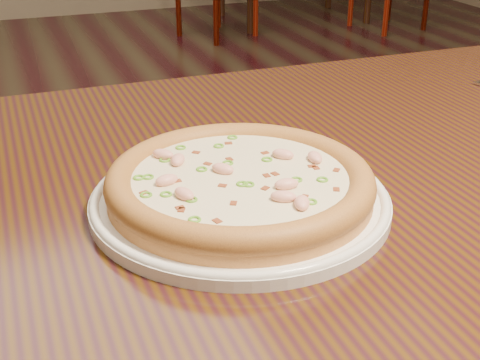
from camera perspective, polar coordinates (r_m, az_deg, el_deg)
name	(u,v)px	position (r m, az deg, el deg)	size (l,w,h in m)	color
hero_table	(319,244)	(0.81, 6.74, -5.48)	(1.20, 0.80, 0.75)	black
plate	(240,199)	(0.68, 0.00, -1.63)	(0.30, 0.30, 0.02)	white
pizza	(240,183)	(0.67, -0.01, -0.23)	(0.27, 0.27, 0.03)	gold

